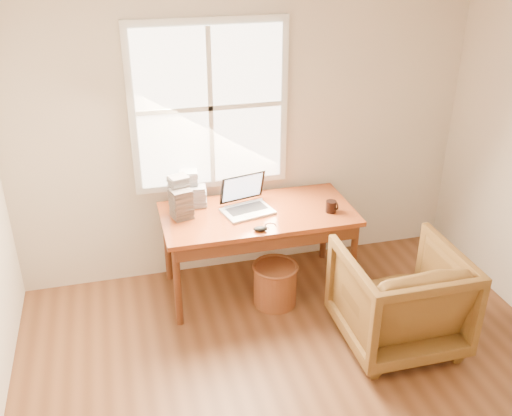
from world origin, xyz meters
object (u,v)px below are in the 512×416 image
(cd_stack_a, at_px, (189,187))
(armchair, at_px, (399,297))
(coffee_mug, at_px, (331,207))
(wicker_stool, at_px, (275,285))
(laptop, at_px, (247,195))
(desk, at_px, (258,214))

(cd_stack_a, bearing_deg, armchair, -42.67)
(armchair, relative_size, coffee_mug, 8.80)
(wicker_stool, distance_m, laptop, 0.80)
(coffee_mug, bearing_deg, desk, 159.80)
(wicker_stool, bearing_deg, coffee_mug, 12.03)
(desk, height_order, armchair, armchair)
(armchair, xyz_separation_m, cd_stack_a, (-1.36, 1.26, 0.50))
(desk, height_order, cd_stack_a, cd_stack_a)
(wicker_stool, xyz_separation_m, laptop, (-0.17, 0.27, 0.74))
(desk, relative_size, coffee_mug, 16.13)
(desk, relative_size, armchair, 1.83)
(coffee_mug, bearing_deg, laptop, 160.80)
(armchair, relative_size, wicker_stool, 2.43)
(desk, relative_size, cd_stack_a, 5.35)
(coffee_mug, bearing_deg, armchair, -77.85)
(cd_stack_a, bearing_deg, wicker_stool, -43.06)
(laptop, bearing_deg, desk, -19.93)
(cd_stack_a, bearing_deg, laptop, -33.88)
(armchair, bearing_deg, cd_stack_a, -42.25)
(desk, bearing_deg, laptop, 173.34)
(armchair, bearing_deg, wicker_stool, -41.94)
(desk, bearing_deg, wicker_stool, -72.71)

